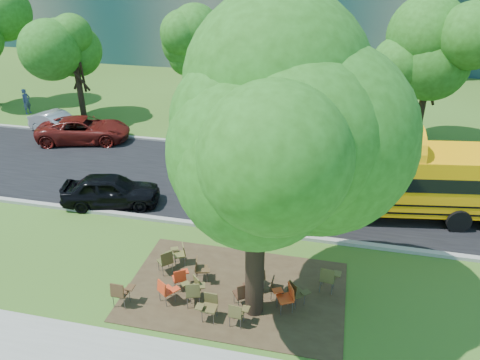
% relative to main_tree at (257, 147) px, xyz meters
% --- Properties ---
extents(ground, '(160.00, 160.00, 0.00)m').
position_rel_main_tree_xyz_m(ground, '(-1.77, 1.27, -5.45)').
color(ground, '#3B581B').
rests_on(ground, ground).
extents(dirt_patch, '(7.00, 4.50, 0.03)m').
position_rel_main_tree_xyz_m(dirt_patch, '(-0.77, 0.77, -5.44)').
color(dirt_patch, '#382819').
rests_on(dirt_patch, ground).
extents(asphalt_road, '(80.00, 8.00, 0.04)m').
position_rel_main_tree_xyz_m(asphalt_road, '(-1.77, 8.27, -5.43)').
color(asphalt_road, black).
rests_on(asphalt_road, ground).
extents(kerb_near, '(80.00, 0.25, 0.14)m').
position_rel_main_tree_xyz_m(kerb_near, '(-1.77, 4.27, -5.38)').
color(kerb_near, gray).
rests_on(kerb_near, ground).
extents(kerb_far, '(80.00, 0.25, 0.14)m').
position_rel_main_tree_xyz_m(kerb_far, '(-1.77, 12.37, -5.38)').
color(kerb_far, gray).
rests_on(kerb_far, ground).
extents(bg_tree_0, '(5.20, 5.20, 7.18)m').
position_rel_main_tree_xyz_m(bg_tree_0, '(-13.77, 14.27, -0.88)').
color(bg_tree_0, black).
rests_on(bg_tree_0, ground).
extents(bg_tree_2, '(4.80, 4.80, 6.62)m').
position_rel_main_tree_xyz_m(bg_tree_2, '(-6.77, 17.27, -1.24)').
color(bg_tree_2, black).
rests_on(bg_tree_2, ground).
extents(bg_tree_3, '(5.60, 5.60, 7.84)m').
position_rel_main_tree_xyz_m(bg_tree_3, '(6.23, 15.27, -0.42)').
color(bg_tree_3, black).
rests_on(bg_tree_3, ground).
extents(main_tree, '(7.20, 7.20, 9.06)m').
position_rel_main_tree_xyz_m(main_tree, '(0.00, 0.00, 0.00)').
color(main_tree, black).
rests_on(main_tree, ground).
extents(school_bus, '(11.91, 4.30, 2.86)m').
position_rel_main_tree_xyz_m(school_bus, '(3.83, 6.84, -3.80)').
color(school_bus, '#FFA308').
rests_on(school_bus, ground).
extents(chair_0, '(0.61, 0.55, 0.94)m').
position_rel_main_tree_xyz_m(chair_0, '(-4.04, -0.71, -4.87)').
color(chair_0, '#492F1A').
rests_on(chair_0, ground).
extents(chair_1, '(0.75, 0.59, 0.88)m').
position_rel_main_tree_xyz_m(chair_1, '(-2.74, -0.27, -4.91)').
color(chair_1, red).
rests_on(chair_1, ground).
extents(chair_2, '(0.64, 0.71, 0.94)m').
position_rel_main_tree_xyz_m(chair_2, '(-1.85, -0.21, -4.87)').
color(chair_2, brown).
rests_on(chair_2, ground).
extents(chair_3, '(0.70, 0.56, 0.82)m').
position_rel_main_tree_xyz_m(chair_3, '(-1.97, 0.12, -4.95)').
color(chair_3, brown).
rests_on(chair_3, ground).
extents(chair_4, '(0.58, 0.50, 0.85)m').
position_rel_main_tree_xyz_m(chair_4, '(-0.36, -0.75, -4.93)').
color(chair_4, brown).
rests_on(chair_4, ground).
extents(chair_5, '(0.59, 0.53, 0.90)m').
position_rel_main_tree_xyz_m(chair_5, '(-1.24, -0.63, -4.90)').
color(chair_5, brown).
rests_on(chair_5, ground).
extents(chair_6, '(0.76, 0.63, 0.94)m').
position_rel_main_tree_xyz_m(chair_6, '(0.95, 0.26, -4.87)').
color(chair_6, red).
rests_on(chair_6, ground).
extents(chair_7, '(0.76, 0.60, 0.88)m').
position_rel_main_tree_xyz_m(chair_7, '(1.21, 0.53, -4.91)').
color(chair_7, '#423A1C').
rests_on(chair_7, ground).
extents(chair_8, '(0.62, 0.79, 0.92)m').
position_rel_main_tree_xyz_m(chair_8, '(-3.26, 1.15, -4.89)').
color(chair_8, '#4A4620').
rests_on(chair_8, ground).
extents(chair_9, '(0.65, 0.55, 0.81)m').
position_rel_main_tree_xyz_m(chair_9, '(-2.97, 1.75, -4.95)').
color(chair_9, brown).
rests_on(chair_9, ground).
extents(chair_10, '(0.62, 0.59, 0.87)m').
position_rel_main_tree_xyz_m(chair_10, '(-2.03, 1.03, -4.91)').
color(chair_10, '#4F381C').
rests_on(chair_10, ground).
extents(chair_11, '(0.64, 0.80, 0.96)m').
position_rel_main_tree_xyz_m(chair_11, '(-0.35, 0.08, -4.86)').
color(chair_11, '#3F2516').
rests_on(chair_11, ground).
extents(chair_12, '(0.46, 0.52, 0.78)m').
position_rel_main_tree_xyz_m(chair_12, '(0.55, 0.67, -4.97)').
color(chair_12, '#3E2816').
rests_on(chair_12, ground).
extents(chair_13, '(0.68, 0.57, 0.97)m').
position_rel_main_tree_xyz_m(chair_13, '(2.14, 1.39, -4.85)').
color(chair_13, '#4E4A22').
rests_on(chair_13, ground).
extents(chair_14, '(0.51, 0.65, 0.79)m').
position_rel_main_tree_xyz_m(chair_14, '(-0.04, 0.98, -4.97)').
color(chair_14, '#4B331A').
rests_on(chair_14, ground).
extents(chair_15, '(0.56, 0.69, 0.83)m').
position_rel_main_tree_xyz_m(chair_15, '(-2.52, 0.44, -4.94)').
color(chair_15, red).
rests_on(chair_15, ground).
extents(black_car, '(4.37, 2.56, 1.40)m').
position_rel_main_tree_xyz_m(black_car, '(-7.25, 5.07, -4.75)').
color(black_car, black).
rests_on(black_car, ground).
extents(bg_car_silver, '(4.15, 2.63, 1.29)m').
position_rel_main_tree_xyz_m(bg_car_silver, '(-14.18, 12.07, -4.81)').
color(bg_car_silver, '#A1A2A7').
rests_on(bg_car_silver, ground).
extents(bg_car_red, '(5.51, 3.60, 1.41)m').
position_rel_main_tree_xyz_m(bg_car_red, '(-12.11, 11.39, -4.75)').
color(bg_car_red, '#52110E').
rests_on(bg_car_red, ground).
extents(pedestrian_a, '(0.49, 0.66, 1.64)m').
position_rel_main_tree_xyz_m(pedestrian_a, '(-18.30, 15.02, -4.63)').
color(pedestrian_a, navy).
rests_on(pedestrian_a, ground).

